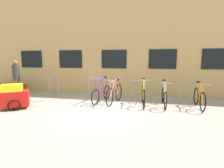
{
  "coord_description": "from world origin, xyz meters",
  "views": [
    {
      "loc": [
        1.66,
        -5.32,
        1.78
      ],
      "look_at": [
        0.23,
        1.6,
        0.75
      ],
      "focal_mm": 26.77,
      "sensor_mm": 36.0,
      "label": 1
    }
  ],
  "objects_px": {
    "bicycle_orange": "(199,98)",
    "bicycle_silver": "(164,96)",
    "bicycle_pink": "(115,93)",
    "bicycle_yellow": "(143,95)",
    "bike_trailer": "(14,96)",
    "wooden_bench": "(12,86)",
    "bicycle_purple": "(102,93)",
    "backpack": "(8,92)",
    "person_by_bench": "(16,75)"
  },
  "relations": [
    {
      "from": "bicycle_silver",
      "to": "wooden_bench",
      "type": "relative_size",
      "value": 0.95
    },
    {
      "from": "bicycle_purple",
      "to": "wooden_bench",
      "type": "bearing_deg",
      "value": 167.52
    },
    {
      "from": "bicycle_silver",
      "to": "backpack",
      "type": "bearing_deg",
      "value": 178.36
    },
    {
      "from": "bicycle_pink",
      "to": "bicycle_silver",
      "type": "height_order",
      "value": "bicycle_pink"
    },
    {
      "from": "person_by_bench",
      "to": "bicycle_silver",
      "type": "bearing_deg",
      "value": -4.59
    },
    {
      "from": "bicycle_yellow",
      "to": "bicycle_orange",
      "type": "distance_m",
      "value": 2.06
    },
    {
      "from": "wooden_bench",
      "to": "backpack",
      "type": "height_order",
      "value": "wooden_bench"
    },
    {
      "from": "bicycle_yellow",
      "to": "backpack",
      "type": "xyz_separation_m",
      "value": [
        -6.5,
        0.22,
        -0.18
      ]
    },
    {
      "from": "bicycle_pink",
      "to": "person_by_bench",
      "type": "xyz_separation_m",
      "value": [
        -5.13,
        0.52,
        0.61
      ]
    },
    {
      "from": "bike_trailer",
      "to": "backpack",
      "type": "height_order",
      "value": "bike_trailer"
    },
    {
      "from": "bicycle_pink",
      "to": "person_by_bench",
      "type": "distance_m",
      "value": 5.2
    },
    {
      "from": "bicycle_orange",
      "to": "backpack",
      "type": "bearing_deg",
      "value": 178.66
    },
    {
      "from": "bicycle_orange",
      "to": "person_by_bench",
      "type": "relative_size",
      "value": 0.96
    },
    {
      "from": "person_by_bench",
      "to": "backpack",
      "type": "relative_size",
      "value": 3.98
    },
    {
      "from": "bicycle_yellow",
      "to": "person_by_bench",
      "type": "relative_size",
      "value": 0.97
    },
    {
      "from": "bicycle_orange",
      "to": "bicycle_purple",
      "type": "bearing_deg",
      "value": 178.54
    },
    {
      "from": "bicycle_yellow",
      "to": "bike_trailer",
      "type": "distance_m",
      "value": 4.83
    },
    {
      "from": "bicycle_purple",
      "to": "person_by_bench",
      "type": "distance_m",
      "value": 4.62
    },
    {
      "from": "bicycle_orange",
      "to": "wooden_bench",
      "type": "relative_size",
      "value": 0.92
    },
    {
      "from": "bicycle_pink",
      "to": "bicycle_yellow",
      "type": "bearing_deg",
      "value": -3.01
    },
    {
      "from": "bicycle_yellow",
      "to": "wooden_bench",
      "type": "relative_size",
      "value": 0.93
    },
    {
      "from": "bike_trailer",
      "to": "backpack",
      "type": "bearing_deg",
      "value": 137.82
    },
    {
      "from": "bicycle_orange",
      "to": "person_by_bench",
      "type": "xyz_separation_m",
      "value": [
        -8.36,
        0.56,
        0.63
      ]
    },
    {
      "from": "bicycle_orange",
      "to": "bike_trailer",
      "type": "xyz_separation_m",
      "value": [
        -6.65,
        -1.53,
        0.09
      ]
    },
    {
      "from": "bicycle_yellow",
      "to": "person_by_bench",
      "type": "xyz_separation_m",
      "value": [
        -6.31,
        0.59,
        0.61
      ]
    },
    {
      "from": "bike_trailer",
      "to": "person_by_bench",
      "type": "distance_m",
      "value": 2.76
    },
    {
      "from": "bicycle_orange",
      "to": "person_by_bench",
      "type": "distance_m",
      "value": 8.4
    },
    {
      "from": "bicycle_silver",
      "to": "bike_trailer",
      "type": "relative_size",
      "value": 1.25
    },
    {
      "from": "bicycle_purple",
      "to": "wooden_bench",
      "type": "distance_m",
      "value": 5.66
    },
    {
      "from": "backpack",
      "to": "bike_trailer",
      "type": "bearing_deg",
      "value": -51.44
    },
    {
      "from": "bicycle_yellow",
      "to": "bike_trailer",
      "type": "bearing_deg",
      "value": -161.82
    },
    {
      "from": "bicycle_purple",
      "to": "bicycle_silver",
      "type": "bearing_deg",
      "value": -2.39
    },
    {
      "from": "bicycle_purple",
      "to": "bicycle_yellow",
      "type": "bearing_deg",
      "value": -3.97
    },
    {
      "from": "bicycle_orange",
      "to": "bicycle_silver",
      "type": "height_order",
      "value": "bicycle_silver"
    },
    {
      "from": "bike_trailer",
      "to": "wooden_bench",
      "type": "xyz_separation_m",
      "value": [
        -2.69,
        2.85,
        -0.12
      ]
    },
    {
      "from": "bicycle_pink",
      "to": "bicycle_purple",
      "type": "height_order",
      "value": "bicycle_purple"
    },
    {
      "from": "bicycle_purple",
      "to": "bicycle_silver",
      "type": "relative_size",
      "value": 0.99
    },
    {
      "from": "bicycle_purple",
      "to": "backpack",
      "type": "height_order",
      "value": "bicycle_purple"
    },
    {
      "from": "bicycle_silver",
      "to": "bicycle_purple",
      "type": "bearing_deg",
      "value": 177.61
    },
    {
      "from": "bicycle_yellow",
      "to": "backpack",
      "type": "relative_size",
      "value": 3.86
    },
    {
      "from": "bicycle_pink",
      "to": "bicycle_purple",
      "type": "bearing_deg",
      "value": 174.07
    },
    {
      "from": "bicycle_purple",
      "to": "backpack",
      "type": "distance_m",
      "value": 4.75
    },
    {
      "from": "backpack",
      "to": "bicycle_pink",
      "type": "bearing_deg",
      "value": -11.01
    },
    {
      "from": "bicycle_pink",
      "to": "bicycle_purple",
      "type": "distance_m",
      "value": 0.58
    },
    {
      "from": "bike_trailer",
      "to": "wooden_bench",
      "type": "relative_size",
      "value": 0.76
    },
    {
      "from": "bicycle_pink",
      "to": "bicycle_purple",
      "type": "xyz_separation_m",
      "value": [
        -0.58,
        0.06,
        -0.02
      ]
    },
    {
      "from": "bicycle_orange",
      "to": "bicycle_silver",
      "type": "relative_size",
      "value": 0.97
    },
    {
      "from": "bike_trailer",
      "to": "wooden_bench",
      "type": "bearing_deg",
      "value": 133.32
    },
    {
      "from": "bicycle_pink",
      "to": "wooden_bench",
      "type": "height_order",
      "value": "bicycle_pink"
    },
    {
      "from": "person_by_bench",
      "to": "bicycle_yellow",
      "type": "bearing_deg",
      "value": -5.31
    }
  ]
}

